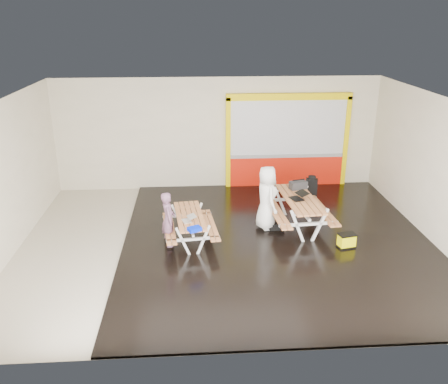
{
  "coord_description": "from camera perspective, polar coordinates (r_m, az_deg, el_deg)",
  "views": [
    {
      "loc": [
        -0.74,
        -10.28,
        5.28
      ],
      "look_at": [
        0.0,
        0.9,
        1.0
      ],
      "focal_mm": 37.66,
      "sensor_mm": 36.0,
      "label": 1
    }
  ],
  "objects": [
    {
      "name": "picnic_table_right",
      "position": [
        12.21,
        9.12,
        -1.6
      ],
      "size": [
        1.62,
        2.26,
        0.87
      ],
      "color": "#CA8350",
      "rests_on": "deck"
    },
    {
      "name": "toolbox",
      "position": [
        12.73,
        8.99,
        0.84
      ],
      "size": [
        0.51,
        0.35,
        0.27
      ],
      "color": "black",
      "rests_on": "picnic_table_right"
    },
    {
      "name": "person_right",
      "position": [
        11.95,
        5.2,
        -0.68
      ],
      "size": [
        0.7,
        0.91,
        1.65
      ],
      "primitive_type": "imported",
      "rotation": [
        0.0,
        0.0,
        1.8
      ],
      "color": "white",
      "rests_on": "deck"
    },
    {
      "name": "fluke_bag",
      "position": [
        11.58,
        14.65,
        -5.75
      ],
      "size": [
        0.45,
        0.34,
        0.35
      ],
      "color": "black",
      "rests_on": "deck"
    },
    {
      "name": "laptop_left",
      "position": [
        11.01,
        -4.33,
        -3.32
      ],
      "size": [
        0.37,
        0.35,
        0.13
      ],
      "color": "silver",
      "rests_on": "picnic_table_left"
    },
    {
      "name": "room",
      "position": [
        10.89,
        0.31,
        2.0
      ],
      "size": [
        10.02,
        8.02,
        3.52
      ],
      "color": "beige",
      "rests_on": "ground"
    },
    {
      "name": "blue_pouch",
      "position": [
        10.52,
        -3.6,
        -4.51
      ],
      "size": [
        0.35,
        0.31,
        0.08
      ],
      "primitive_type": "cube",
      "rotation": [
        0.0,
        0.0,
        0.46
      ],
      "color": "#0120E4",
      "rests_on": "picnic_table_left"
    },
    {
      "name": "dark_case",
      "position": [
        12.26,
        6.17,
        -4.04
      ],
      "size": [
        0.46,
        0.36,
        0.16
      ],
      "primitive_type": "cube",
      "rotation": [
        0.0,
        0.0,
        0.08
      ],
      "color": "black",
      "rests_on": "deck"
    },
    {
      "name": "laptop_right",
      "position": [
        12.06,
        9.03,
        -0.57
      ],
      "size": [
        0.51,
        0.48,
        0.17
      ],
      "color": "black",
      "rests_on": "picnic_table_right"
    },
    {
      "name": "backpack",
      "position": [
        13.29,
        10.58,
        0.75
      ],
      "size": [
        0.37,
        0.29,
        0.55
      ],
      "color": "black",
      "rests_on": "picnic_table_right"
    },
    {
      "name": "person_left",
      "position": [
        11.09,
        -6.78,
        -3.28
      ],
      "size": [
        0.38,
        0.52,
        1.33
      ],
      "primitive_type": "imported",
      "rotation": [
        0.0,
        0.0,
        1.7
      ],
      "color": "#734C67",
      "rests_on": "deck"
    },
    {
      "name": "kiosk",
      "position": [
        15.01,
        7.67,
        5.91
      ],
      "size": [
        3.88,
        0.16,
        3.0
      ],
      "color": "red",
      "rests_on": "room"
    },
    {
      "name": "deck",
      "position": [
        11.71,
        6.44,
        -5.89
      ],
      "size": [
        7.5,
        7.98,
        0.05
      ],
      "primitive_type": "cube",
      "color": "black",
      "rests_on": "room"
    },
    {
      "name": "picnic_table_left",
      "position": [
        11.39,
        -4.17,
        -3.62
      ],
      "size": [
        1.41,
        1.93,
        0.73
      ],
      "color": "#CA8350",
      "rests_on": "deck"
    }
  ]
}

